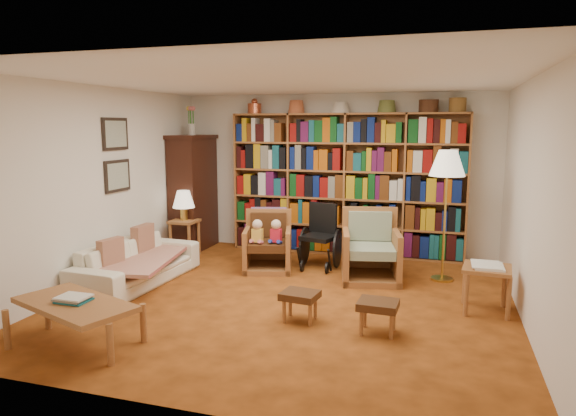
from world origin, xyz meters
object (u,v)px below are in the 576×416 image
at_px(armchair_sage, 372,252).
at_px(footstool_a, 300,297).
at_px(wheelchair, 321,238).
at_px(side_table_papers, 487,274).
at_px(sofa, 137,262).
at_px(side_table_lamp, 185,230).
at_px(armchair_leather, 270,244).
at_px(floor_lamp, 447,169).
at_px(footstool_b, 378,307).
at_px(coffee_table, 75,307).

height_order(armchair_sage, footstool_a, armchair_sage).
distance_m(wheelchair, footstool_a, 2.16).
bearing_deg(side_table_papers, wheelchair, 149.08).
bearing_deg(armchair_sage, sofa, -158.81).
xyz_separation_m(side_table_lamp, armchair_leather, (1.49, -0.28, -0.07)).
xyz_separation_m(side_table_lamp, wheelchair, (2.15, 0.05, -0.00)).
xyz_separation_m(side_table_papers, footstool_a, (-1.86, -0.85, -0.17)).
xyz_separation_m(side_table_lamp, footstool_a, (2.44, -2.09, -0.16)).
bearing_deg(side_table_papers, floor_lamp, 112.98).
distance_m(sofa, armchair_leather, 1.82).
distance_m(side_table_lamp, wheelchair, 2.16).
relative_size(wheelchair, floor_lamp, 0.53).
bearing_deg(armchair_sage, side_table_lamp, 173.25).
bearing_deg(footstool_a, footstool_b, -5.81).
bearing_deg(armchair_leather, side_table_lamp, 169.21).
height_order(sofa, footstool_b, sofa).
bearing_deg(armchair_sage, side_table_papers, -33.27).
distance_m(armchair_leather, footstool_b, 2.58).
height_order(floor_lamp, footstool_b, floor_lamp).
bearing_deg(armchair_leather, floor_lamp, 2.91).
relative_size(armchair_leather, footstool_b, 2.16).
height_order(armchair_leather, coffee_table, armchair_leather).
bearing_deg(footstool_b, coffee_table, -157.12).
relative_size(armchair_sage, footstool_a, 2.29).
relative_size(sofa, side_table_lamp, 3.32).
relative_size(armchair_sage, coffee_table, 0.70).
distance_m(armchair_sage, floor_lamp, 1.45).
height_order(footstool_a, footstool_b, footstool_b).
height_order(armchair_leather, wheelchair, wheelchair).
distance_m(floor_lamp, coffee_table, 4.59).
bearing_deg(coffee_table, footstool_a, 33.35).
bearing_deg(side_table_papers, coffee_table, -150.93).
height_order(armchair_sage, footstool_b, armchair_sage).
bearing_deg(sofa, coffee_table, -160.58).
distance_m(armchair_leather, side_table_papers, 2.97).
xyz_separation_m(side_table_lamp, floor_lamp, (3.84, -0.16, 1.05)).
relative_size(footstool_a, coffee_table, 0.31).
xyz_separation_m(wheelchair, side_table_papers, (2.15, -1.29, 0.01)).
relative_size(footstool_b, coffee_table, 0.30).
relative_size(side_table_lamp, armchair_sage, 0.62).
distance_m(sofa, side_table_lamp, 1.46).
relative_size(sofa, armchair_sage, 2.05).
bearing_deg(coffee_table, floor_lamp, 44.14).
xyz_separation_m(sofa, floor_lamp, (3.74, 1.29, 1.19)).
distance_m(armchair_leather, floor_lamp, 2.61).
xyz_separation_m(sofa, armchair_leather, (1.39, 1.17, 0.07)).
xyz_separation_m(footstool_b, coffee_table, (-2.61, -1.10, 0.11)).
distance_m(wheelchair, footstool_b, 2.48).
height_order(footstool_b, coffee_table, coffee_table).
xyz_separation_m(side_table_lamp, footstool_b, (3.25, -2.17, -0.15)).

